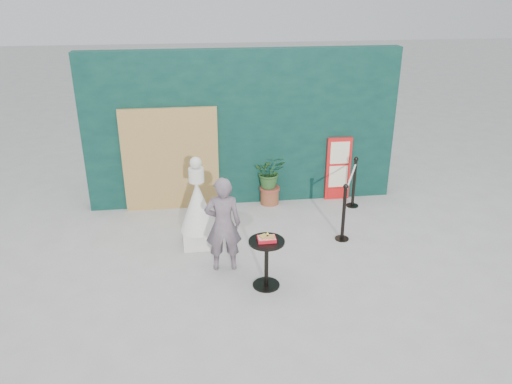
% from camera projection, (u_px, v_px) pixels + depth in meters
% --- Properties ---
extents(ground, '(60.00, 60.00, 0.00)m').
position_uv_depth(ground, '(267.00, 286.00, 7.34)').
color(ground, '#ADAAA5').
rests_on(ground, ground).
extents(back_wall, '(6.00, 0.30, 3.00)m').
position_uv_depth(back_wall, '(243.00, 129.00, 9.61)').
color(back_wall, black).
rests_on(back_wall, ground).
extents(bamboo_fence, '(1.80, 0.08, 2.00)m').
position_uv_depth(bamboo_fence, '(171.00, 160.00, 9.45)').
color(bamboo_fence, tan).
rests_on(bamboo_fence, ground).
extents(woman, '(0.56, 0.38, 1.52)m').
position_uv_depth(woman, '(223.00, 224.00, 7.51)').
color(woman, slate).
rests_on(woman, ground).
extents(menu_board, '(0.50, 0.07, 1.30)m').
position_uv_depth(menu_board, '(338.00, 169.00, 10.00)').
color(menu_board, red).
rests_on(menu_board, ground).
extents(statue, '(0.61, 0.61, 1.57)m').
position_uv_depth(statue, '(198.00, 210.00, 8.24)').
color(statue, silver).
rests_on(statue, ground).
extents(cafe_table, '(0.52, 0.52, 0.75)m').
position_uv_depth(cafe_table, '(266.00, 256.00, 7.16)').
color(cafe_table, black).
rests_on(cafe_table, ground).
extents(food_basket, '(0.26, 0.19, 0.11)m').
position_uv_depth(food_basket, '(267.00, 238.00, 7.05)').
color(food_basket, red).
rests_on(food_basket, cafe_table).
extents(planter, '(0.60, 0.52, 1.02)m').
position_uv_depth(planter, '(270.00, 176.00, 9.80)').
color(planter, brown).
rests_on(planter, ground).
extents(stanchion_barrier, '(0.84, 1.54, 1.03)m').
position_uv_depth(stanchion_barrier, '(349.00, 197.00, 9.09)').
color(stanchion_barrier, black).
rests_on(stanchion_barrier, ground).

